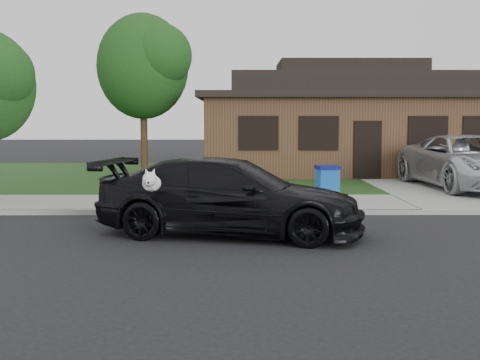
{
  "coord_description": "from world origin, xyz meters",
  "views": [
    {
      "loc": [
        -0.77,
        -11.02,
        2.31
      ],
      "look_at": [
        -0.72,
        1.04,
        1.1
      ],
      "focal_mm": 45.0,
      "sensor_mm": 36.0,
      "label": 1
    }
  ],
  "objects": [
    {
      "name": "curb",
      "position": [
        0.0,
        3.5,
        0.06
      ],
      "size": [
        60.0,
        0.12,
        0.12
      ],
      "primitive_type": "cube",
      "color": "gray",
      "rests_on": "ground"
    },
    {
      "name": "tree_0",
      "position": [
        -4.34,
        12.88,
        4.48
      ],
      "size": [
        3.78,
        3.6,
        6.34
      ],
      "color": "#332114",
      "rests_on": "ground"
    },
    {
      "name": "ground",
      "position": [
        0.0,
        0.0,
        0.0
      ],
      "size": [
        120.0,
        120.0,
        0.0
      ],
      "primitive_type": "plane",
      "color": "black",
      "rests_on": "ground"
    },
    {
      "name": "recycling_bin",
      "position": [
        1.66,
        5.07,
        0.61
      ],
      "size": [
        0.66,
        0.67,
        0.97
      ],
      "rotation": [
        0.0,
        0.0,
        0.14
      ],
      "color": "#0E499E",
      "rests_on": "sidewalk"
    },
    {
      "name": "minivan",
      "position": [
        6.57,
        8.01,
        0.99
      ],
      "size": [
        3.26,
        6.29,
        1.69
      ],
      "primitive_type": "imported",
      "rotation": [
        0.0,
        0.0,
        0.08
      ],
      "color": "silver",
      "rests_on": "driveway"
    },
    {
      "name": "lawn",
      "position": [
        0.0,
        13.0,
        0.07
      ],
      "size": [
        60.0,
        13.0,
        0.13
      ],
      "primitive_type": "cube",
      "color": "#193814",
      "rests_on": "ground"
    },
    {
      "name": "sidewalk",
      "position": [
        0.0,
        5.0,
        0.06
      ],
      "size": [
        60.0,
        3.0,
        0.12
      ],
      "primitive_type": "cube",
      "color": "gray",
      "rests_on": "ground"
    },
    {
      "name": "driveway",
      "position": [
        6.0,
        10.0,
        0.07
      ],
      "size": [
        4.5,
        13.0,
        0.14
      ],
      "primitive_type": "cube",
      "color": "gray",
      "rests_on": "ground"
    },
    {
      "name": "house",
      "position": [
        4.0,
        15.0,
        2.13
      ],
      "size": [
        12.6,
        8.6,
        4.65
      ],
      "color": "#422B1C",
      "rests_on": "ground"
    },
    {
      "name": "sedan",
      "position": [
        -0.92,
        0.94,
        0.78
      ],
      "size": [
        5.69,
        3.28,
        1.55
      ],
      "rotation": [
        0.0,
        0.0,
        1.35
      ],
      "color": "black",
      "rests_on": "ground"
    }
  ]
}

